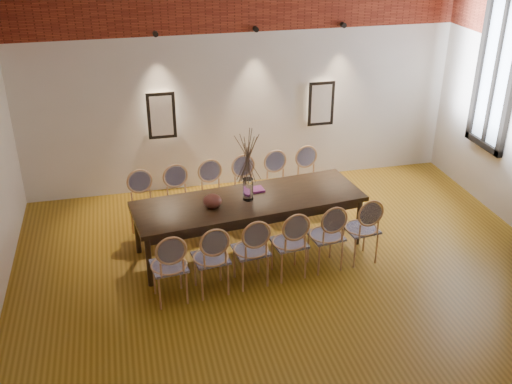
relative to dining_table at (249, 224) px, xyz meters
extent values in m
cube|color=olive|center=(0.37, -1.38, -0.39)|extent=(7.00, 7.00, 0.02)
cube|color=silver|center=(0.37, 2.17, 1.62)|extent=(7.00, 0.10, 4.00)
cube|color=#FFEAC6|center=(-0.93, 2.07, 0.93)|extent=(0.36, 0.06, 0.66)
cube|color=#FFEAC6|center=(1.67, 2.07, 0.93)|extent=(0.36, 0.06, 0.66)
cylinder|color=black|center=(-0.93, 2.04, 2.17)|extent=(0.08, 0.10, 0.08)
cylinder|color=black|center=(0.57, 2.04, 2.17)|extent=(0.08, 0.10, 0.08)
cylinder|color=black|center=(1.97, 2.04, 2.17)|extent=(0.08, 0.10, 0.08)
cube|color=silver|center=(3.83, 0.62, 1.77)|extent=(0.02, 0.78, 2.38)
cube|color=black|center=(3.81, 0.62, 1.77)|extent=(0.08, 0.90, 2.50)
cube|color=black|center=(3.81, 0.62, 1.77)|extent=(0.06, 0.06, 2.40)
cube|color=#332313|center=(0.00, 0.00, 0.00)|extent=(3.15, 1.34, 0.75)
cylinder|color=silver|center=(-0.01, 0.00, 0.53)|extent=(0.14, 0.14, 0.30)
ellipsoid|color=brown|center=(-0.51, -0.11, 0.46)|extent=(0.24, 0.24, 0.18)
cube|color=#7E2775|center=(0.12, 0.23, 0.39)|extent=(0.28, 0.21, 0.03)
camera|label=1|loc=(-1.53, -6.88, 3.97)|focal=42.00mm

